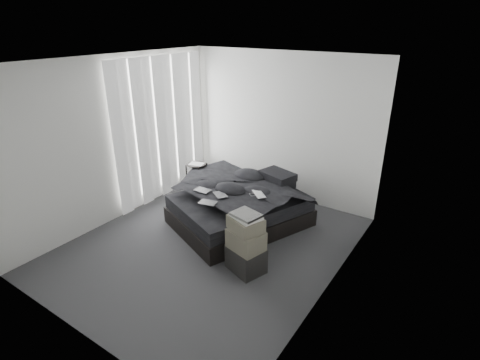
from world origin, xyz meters
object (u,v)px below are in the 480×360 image
Objects in this scene: side_stand at (197,181)px; box_lower at (246,259)px; laptop at (256,190)px; bed at (240,216)px.

side_stand is 2.39m from box_lower.
laptop is at bearing -17.28° from side_stand.
laptop is (0.35, -0.09, 0.59)m from bed.
bed is 1.28m from side_stand.
laptop is 1.68m from side_stand.
box_lower is at bearing -25.58° from laptop.
side_stand is 1.41× the size of box_lower.
laptop reaches higher than side_stand.
side_stand is at bearing -176.04° from bed.
bed is 0.69m from laptop.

